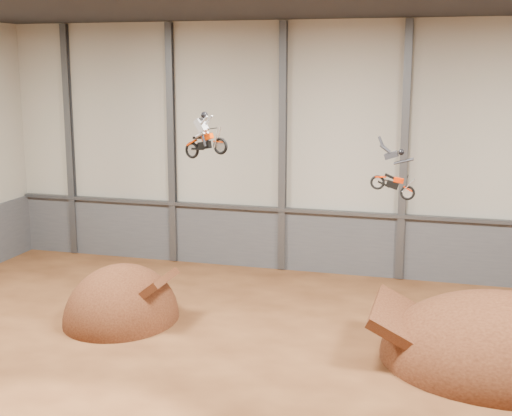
{
  "coord_description": "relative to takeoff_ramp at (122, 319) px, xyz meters",
  "views": [
    {
      "loc": [
        6.04,
        -23.68,
        11.71
      ],
      "look_at": [
        -1.82,
        4.0,
        5.83
      ],
      "focal_mm": 50.0,
      "sensor_mm": 36.0,
      "label": 1
    }
  ],
  "objects": [
    {
      "name": "fmx_rider_a",
      "position": [
        4.87,
        -1.53,
        8.97
      ],
      "size": [
        2.6,
        1.56,
        2.3
      ],
      "primitive_type": null,
      "rotation": [
        0.0,
        -0.18,
        -0.32
      ],
      "color": "#CB3000"
    },
    {
      "name": "floor",
      "position": [
        8.53,
        -4.82,
        0.0
      ],
      "size": [
        40.0,
        40.0,
        0.0
      ],
      "primitive_type": "plane",
      "color": "#4D2914",
      "rests_on": "ground"
    },
    {
      "name": "fmx_rider_b",
      "position": [
        12.05,
        0.37,
        7.52
      ],
      "size": [
        2.98,
        0.74,
        2.74
      ],
      "primitive_type": null,
      "rotation": [
        0.0,
        0.3,
        0.01
      ],
      "color": "red"
    },
    {
      "name": "steel_column_0",
      "position": [
        -8.13,
        9.98,
        7.0
      ],
      "size": [
        0.4,
        0.36,
        13.9
      ],
      "primitive_type": "cube",
      "color": "#47494F",
      "rests_on": "ground"
    },
    {
      "name": "back_wall",
      "position": [
        8.53,
        10.18,
        7.0
      ],
      "size": [
        40.0,
        0.1,
        14.0
      ],
      "primitive_type": "cube",
      "color": "#AFAA9B",
      "rests_on": "ground"
    },
    {
      "name": "lower_band_back",
      "position": [
        8.53,
        10.08,
        1.75
      ],
      "size": [
        39.8,
        0.18,
        3.5
      ],
      "primitive_type": "cube",
      "color": "#4D4F54",
      "rests_on": "ground"
    },
    {
      "name": "landing_ramp",
      "position": [
        16.65,
        -0.29,
        0.0
      ],
      "size": [
        9.48,
        8.39,
        5.47
      ],
      "primitive_type": "ellipsoid",
      "color": "#3B1B0E",
      "rests_on": "ground"
    },
    {
      "name": "steel_column_1",
      "position": [
        -1.47,
        9.98,
        7.0
      ],
      "size": [
        0.4,
        0.36,
        13.9
      ],
      "primitive_type": "cube",
      "color": "#47494F",
      "rests_on": "ground"
    },
    {
      "name": "takeoff_ramp",
      "position": [
        0.0,
        0.0,
        0.0
      ],
      "size": [
        5.18,
        5.98,
        5.18
      ],
      "primitive_type": "ellipsoid",
      "color": "#3B1B0E",
      "rests_on": "ground"
    },
    {
      "name": "steel_rail",
      "position": [
        8.53,
        9.93,
        3.55
      ],
      "size": [
        39.8,
        0.35,
        0.2
      ],
      "primitive_type": "cube",
      "color": "#47494F",
      "rests_on": "lower_band_back"
    },
    {
      "name": "steel_column_3",
      "position": [
        11.87,
        9.98,
        7.0
      ],
      "size": [
        0.4,
        0.36,
        13.9
      ],
      "primitive_type": "cube",
      "color": "#47494F",
      "rests_on": "ground"
    },
    {
      "name": "steel_column_2",
      "position": [
        5.2,
        9.98,
        7.0
      ],
      "size": [
        0.4,
        0.36,
        13.9
      ],
      "primitive_type": "cube",
      "color": "#47494F",
      "rests_on": "ground"
    }
  ]
}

